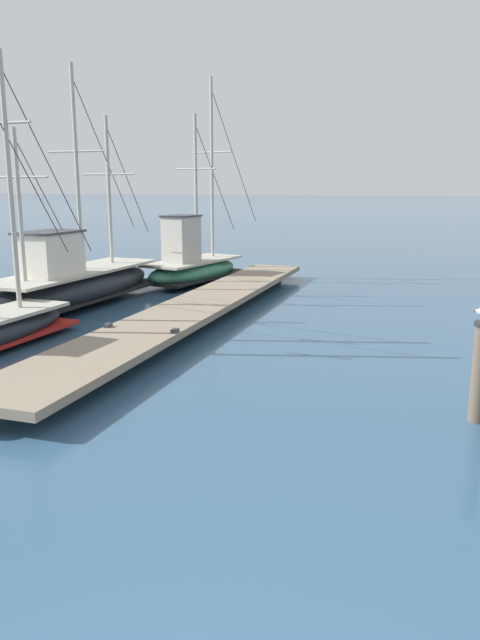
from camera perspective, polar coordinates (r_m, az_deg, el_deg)
name	(u,v)px	position (r m, az deg, el deg)	size (l,w,h in m)	color
floating_dock	(198,306)	(16.14, -3.96, 1.32)	(1.90, 16.52, 0.53)	gray
fishing_boat_0	(74,283)	(18.52, -15.31, 3.37)	(2.37, 8.02, 6.83)	black
fishing_boat_2	(192,264)	(22.18, -4.53, 5.20)	(2.73, 7.19, 7.29)	#337556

